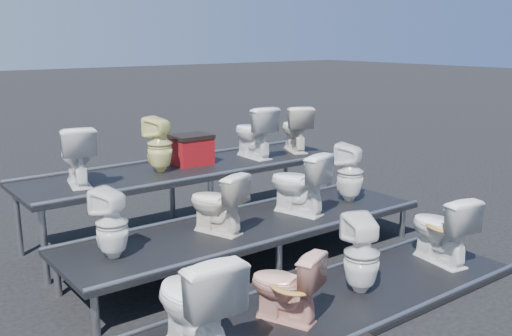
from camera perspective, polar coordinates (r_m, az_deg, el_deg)
ground at (r=6.42m, az=-0.46°, el=-9.52°), size 80.00×80.00×0.00m
tier_front at (r=5.51m, az=7.85°, el=-13.29°), size 4.20×1.20×0.06m
tier_mid at (r=6.33m, az=-0.46°, el=-7.60°), size 4.20×1.20×0.46m
tier_back at (r=7.30m, az=-6.56°, el=-3.20°), size 4.20×1.20×0.86m
toilet_0 at (r=4.47m, az=-6.17°, el=-13.23°), size 0.52×0.87×0.86m
toilet_1 at (r=4.99m, az=2.94°, el=-11.63°), size 0.58×0.72×0.64m
toilet_2 at (r=5.57m, az=10.51°, el=-8.46°), size 0.44×0.45×0.76m
toilet_3 at (r=6.50m, az=18.00°, el=-5.75°), size 0.54×0.80×0.76m
toilet_4 at (r=5.40m, az=-14.23°, el=-5.40°), size 0.40×0.40×0.66m
toilet_5 at (r=5.91m, az=-3.95°, el=-3.47°), size 0.55×0.72×0.65m
toilet_6 at (r=6.56m, az=4.23°, el=-1.49°), size 0.58×0.79×0.72m
toilet_7 at (r=7.13m, az=9.39°, el=-0.44°), size 0.43×0.43×0.72m
toilet_8 at (r=6.54m, az=-17.49°, el=1.23°), size 0.50×0.71×0.66m
toilet_9 at (r=6.93m, az=-9.62°, el=2.33°), size 0.40×0.40×0.67m
toilet_10 at (r=7.67m, az=-0.26°, el=3.64°), size 0.41×0.70×0.70m
toilet_11 at (r=8.13m, az=3.94°, el=4.00°), size 0.59×0.73×0.65m
red_crate at (r=7.33m, az=-6.46°, el=1.67°), size 0.47×0.37×0.33m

